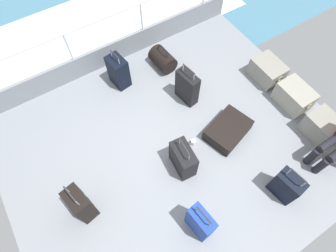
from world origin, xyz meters
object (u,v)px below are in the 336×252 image
Objects in this scene: cargo_crate_2 at (324,129)px; suitcase_4 at (118,72)px; cargo_crate_0 at (267,71)px; suitcase_2 at (286,186)px; suitcase_6 at (187,87)px; cargo_crate_1 at (294,96)px; duffel_bag at (163,59)px; paper_cup at (193,142)px; suitcase_5 at (81,204)px; suitcase_0 at (200,223)px; suitcase_3 at (228,130)px; suitcase_1 at (183,159)px.

cargo_crate_2 is 3.53m from suitcase_4.
cargo_crate_2 reaches higher than cargo_crate_0.
suitcase_2 is 2.16m from suitcase_6.
duffel_bag is (-1.93, -1.44, -0.02)m from cargo_crate_1.
suitcase_6 reaches higher than paper_cup.
suitcase_2 is 0.91× the size of suitcase_6.
cargo_crate_2 reaches higher than paper_cup.
suitcase_5 is at bearing -39.94° from suitcase_4.
cargo_crate_0 is 1.40m from cargo_crate_2.
suitcase_5 is 2.92m from duffel_bag.
duffel_bag is at bearing 176.69° from suitcase_6.
suitcase_0 is at bearing -29.88° from suitcase_6.
cargo_crate_1 is at bearing 86.63° from suitcase_5.
paper_cup is (1.75, 0.40, -0.25)m from suitcase_4.
suitcase_6 is at bearing -174.09° from suitcase_2.
cargo_crate_1 is at bearing 49.01° from suitcase_4.
duffel_bag is 5.07× the size of paper_cup.
suitcase_3 is at bearing 3.55° from duffel_bag.
suitcase_0 is at bearing -31.84° from paper_cup.
cargo_crate_2 is 0.84× the size of suitcase_0.
suitcase_6 is (-0.85, 2.31, 0.01)m from suitcase_5.
paper_cup is (-0.14, -0.58, -0.07)m from suitcase_3.
suitcase_0 reaches higher than suitcase_4.
cargo_crate_2 is at bearing 106.35° from suitcase_2.
cargo_crate_0 is at bearing 176.79° from cargo_crate_2.
suitcase_4 is 0.91× the size of suitcase_5.
suitcase_6 reaches higher than suitcase_0.
suitcase_4 is at bearing -138.81° from suitcase_6.
paper_cup is (1.67, -0.46, -0.12)m from duffel_bag.
suitcase_1 is at bearing 1.30° from suitcase_4.
suitcase_4 is (-3.08, -1.04, 0.04)m from suitcase_2.
suitcase_4 is at bearing -178.70° from suitcase_1.
cargo_crate_1 is 0.96× the size of cargo_crate_2.
suitcase_6 is at bearing -141.70° from cargo_crate_2.
suitcase_1 is (0.64, -2.27, 0.08)m from cargo_crate_0.
suitcase_6 is (-1.07, -1.49, 0.12)m from cargo_crate_1.
suitcase_4 is 0.88m from duffel_bag.
suitcase_4 is at bearing -94.76° from duffel_bag.
duffel_bag is at bearing -176.45° from suitcase_3.
cargo_crate_1 is at bearing 89.03° from suitcase_1.
suitcase_4 reaches higher than paper_cup.
suitcase_3 is at bearing 127.11° from suitcase_0.
suitcase_0 is (0.11, -2.51, 0.10)m from cargo_crate_2.
suitcase_2 is at bearing 62.84° from suitcase_5.
suitcase_0 is 3.00m from duffel_bag.
duffel_bag reaches higher than suitcase_3.
duffel_bag is at bearing 125.91° from suitcase_5.
suitcase_4 reaches higher than suitcase_2.
cargo_crate_0 is 2.17m from suitcase_2.
cargo_crate_0 is at bearing 102.21° from paper_cup.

